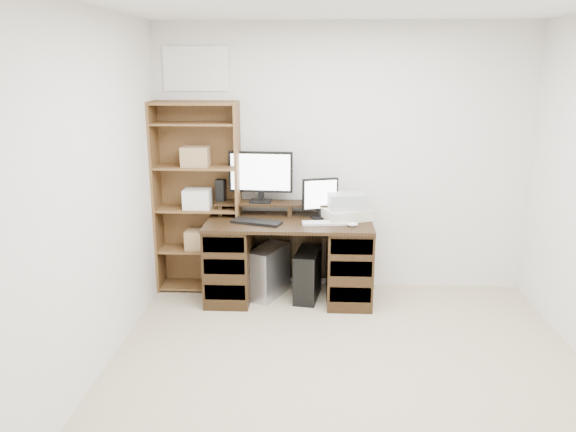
# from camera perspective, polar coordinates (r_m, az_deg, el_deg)

# --- Properties ---
(room) EXTENTS (3.54, 4.04, 2.54)m
(room) POSITION_cam_1_polar(r_m,az_deg,el_deg) (3.38, 6.92, 0.15)
(room) COLOR tan
(room) RESTS_ON ground
(desk) EXTENTS (1.50, 0.70, 0.75)m
(desk) POSITION_cam_1_polar(r_m,az_deg,el_deg) (5.20, 0.11, -4.30)
(desk) COLOR black
(desk) RESTS_ON ground
(riser_shelf) EXTENTS (1.40, 0.22, 0.12)m
(riser_shelf) POSITION_cam_1_polar(r_m,az_deg,el_deg) (5.26, 0.22, 1.12)
(riser_shelf) COLOR black
(riser_shelf) RESTS_ON desk
(monitor_wide) EXTENTS (0.60, 0.16, 0.47)m
(monitor_wide) POSITION_cam_1_polar(r_m,az_deg,el_deg) (5.23, -2.80, 4.30)
(monitor_wide) COLOR black
(monitor_wide) RESTS_ON riser_shelf
(monitor_small) EXTENTS (0.33, 0.17, 0.37)m
(monitor_small) POSITION_cam_1_polar(r_m,az_deg,el_deg) (5.14, 3.29, 2.00)
(monitor_small) COLOR black
(monitor_small) RESTS_ON desk
(speaker) EXTENTS (0.10, 0.10, 0.21)m
(speaker) POSITION_cam_1_polar(r_m,az_deg,el_deg) (5.33, -6.86, 2.62)
(speaker) COLOR black
(speaker) RESTS_ON riser_shelf
(keyboard_black) EXTENTS (0.47, 0.28, 0.02)m
(keyboard_black) POSITION_cam_1_polar(r_m,az_deg,el_deg) (5.00, -3.22, -0.62)
(keyboard_black) COLOR black
(keyboard_black) RESTS_ON desk
(keyboard_white) EXTENTS (0.42, 0.17, 0.02)m
(keyboard_white) POSITION_cam_1_polar(r_m,az_deg,el_deg) (4.98, 3.83, -0.71)
(keyboard_white) COLOR silver
(keyboard_white) RESTS_ON desk
(mouse) EXTENTS (0.12, 0.10, 0.04)m
(mouse) POSITION_cam_1_polar(r_m,az_deg,el_deg) (4.93, 6.56, -0.83)
(mouse) COLOR white
(mouse) RESTS_ON desk
(printer) EXTENTS (0.49, 0.43, 0.10)m
(printer) POSITION_cam_1_polar(r_m,az_deg,el_deg) (5.15, 5.94, 0.22)
(printer) COLOR beige
(printer) RESTS_ON desk
(basket) EXTENTS (0.36, 0.29, 0.14)m
(basket) POSITION_cam_1_polar(r_m,az_deg,el_deg) (5.12, 5.97, 1.52)
(basket) COLOR #A3A9AE
(basket) RESTS_ON printer
(tower_silver) EXTENTS (0.39, 0.52, 0.48)m
(tower_silver) POSITION_cam_1_polar(r_m,az_deg,el_deg) (5.30, -1.98, -5.66)
(tower_silver) COLOR #B1B3B8
(tower_silver) RESTS_ON ground
(tower_black) EXTENTS (0.26, 0.48, 0.46)m
(tower_black) POSITION_cam_1_polar(r_m,az_deg,el_deg) (5.25, 2.00, -5.97)
(tower_black) COLOR black
(tower_black) RESTS_ON ground
(bookshelf) EXTENTS (0.80, 0.30, 1.80)m
(bookshelf) POSITION_cam_1_polar(r_m,az_deg,el_deg) (5.36, -9.14, 2.00)
(bookshelf) COLOR brown
(bookshelf) RESTS_ON ground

